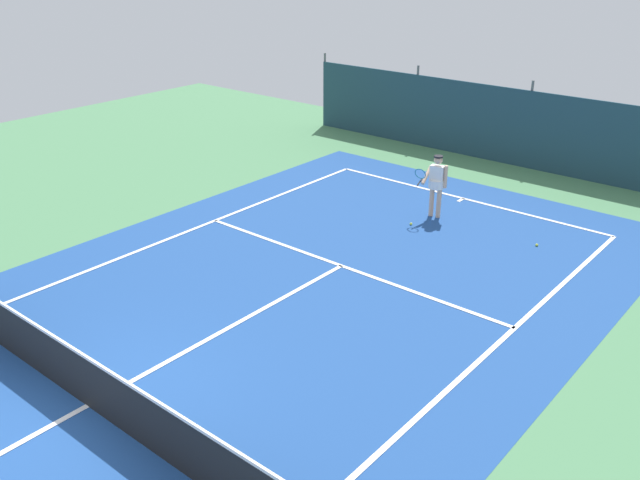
# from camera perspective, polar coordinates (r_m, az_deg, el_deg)

# --- Properties ---
(ground_plane) EXTENTS (36.00, 36.00, 0.00)m
(ground_plane) POSITION_cam_1_polar(r_m,az_deg,el_deg) (11.58, -18.68, -12.91)
(ground_plane) COLOR #4C8456
(court_surface) EXTENTS (11.02, 26.60, 0.01)m
(court_surface) POSITION_cam_1_polar(r_m,az_deg,el_deg) (11.58, -18.69, -12.89)
(court_surface) COLOR #1E478C
(court_surface) RESTS_ON ground
(tennis_net) EXTENTS (10.12, 0.10, 1.10)m
(tennis_net) POSITION_cam_1_polar(r_m,az_deg,el_deg) (11.29, -19.03, -10.82)
(tennis_net) COLOR black
(tennis_net) RESTS_ON ground
(back_fence) EXTENTS (16.30, 0.98, 2.70)m
(back_fence) POSITION_cam_1_polar(r_m,az_deg,el_deg) (22.97, 17.11, 7.71)
(back_fence) COLOR #1E3D4C
(back_fence) RESTS_ON ground
(tennis_player) EXTENTS (0.66, 0.79, 1.64)m
(tennis_player) POSITION_cam_1_polar(r_m,az_deg,el_deg) (17.78, 9.63, 4.81)
(tennis_player) COLOR #D8AD8C
(tennis_player) RESTS_ON ground
(tennis_ball_near_player) EXTENTS (0.07, 0.07, 0.07)m
(tennis_ball_near_player) POSITION_cam_1_polar(r_m,az_deg,el_deg) (16.93, 17.56, -0.40)
(tennis_ball_near_player) COLOR #CCDB33
(tennis_ball_near_player) RESTS_ON ground
(tennis_ball_midcourt) EXTENTS (0.07, 0.07, 0.07)m
(tennis_ball_midcourt) POSITION_cam_1_polar(r_m,az_deg,el_deg) (17.48, 7.57, 1.34)
(tennis_ball_midcourt) COLOR #CCDB33
(tennis_ball_midcourt) RESTS_ON ground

